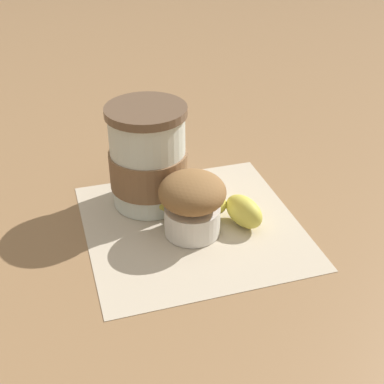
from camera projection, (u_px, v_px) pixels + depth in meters
name	position (u px, v px, depth m)	size (l,w,h in m)	color
ground_plane	(192.00, 226.00, 0.63)	(3.00, 3.00, 0.00)	#936D47
paper_napkin	(192.00, 225.00, 0.63)	(0.25, 0.25, 0.00)	beige
coffee_cup	(148.00, 159.00, 0.65)	(0.10, 0.10, 0.13)	silver
muffin	(189.00, 202.00, 0.60)	(0.08, 0.08, 0.08)	white
banana	(200.00, 204.00, 0.64)	(0.16, 0.09, 0.04)	#D6CC4C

